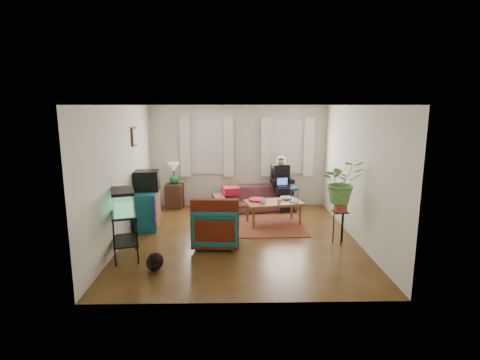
{
  "coord_description": "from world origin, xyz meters",
  "views": [
    {
      "loc": [
        -0.15,
        -7.09,
        2.59
      ],
      "look_at": [
        0.0,
        0.4,
        1.1
      ],
      "focal_mm": 28.0,
      "sensor_mm": 36.0,
      "label": 1
    }
  ],
  "objects_px": {
    "aquarium_stand": "(125,236)",
    "dresser": "(147,209)",
    "side_table": "(175,196)",
    "plant_stand": "(339,228)",
    "armchair": "(217,223)",
    "sofa": "(254,194)",
    "coffee_table": "(273,213)"
  },
  "relations": [
    {
      "from": "dresser",
      "to": "coffee_table",
      "type": "height_order",
      "value": "dresser"
    },
    {
      "from": "sofa",
      "to": "aquarium_stand",
      "type": "height_order",
      "value": "aquarium_stand"
    },
    {
      "from": "sofa",
      "to": "dresser",
      "type": "height_order",
      "value": "dresser"
    },
    {
      "from": "sofa",
      "to": "plant_stand",
      "type": "xyz_separation_m",
      "value": [
        1.48,
        -2.4,
        -0.08
      ]
    },
    {
      "from": "sofa",
      "to": "plant_stand",
      "type": "height_order",
      "value": "sofa"
    },
    {
      "from": "sofa",
      "to": "coffee_table",
      "type": "distance_m",
      "value": 1.2
    },
    {
      "from": "plant_stand",
      "to": "aquarium_stand",
      "type": "bearing_deg",
      "value": -171.23
    },
    {
      "from": "coffee_table",
      "to": "dresser",
      "type": "bearing_deg",
      "value": 171.51
    },
    {
      "from": "side_table",
      "to": "sofa",
      "type": "bearing_deg",
      "value": -7.56
    },
    {
      "from": "sofa",
      "to": "armchair",
      "type": "height_order",
      "value": "armchair"
    },
    {
      "from": "aquarium_stand",
      "to": "armchair",
      "type": "distance_m",
      "value": 1.66
    },
    {
      "from": "sofa",
      "to": "side_table",
      "type": "height_order",
      "value": "sofa"
    },
    {
      "from": "dresser",
      "to": "coffee_table",
      "type": "relative_size",
      "value": 0.73
    },
    {
      "from": "aquarium_stand",
      "to": "plant_stand",
      "type": "relative_size",
      "value": 1.25
    },
    {
      "from": "aquarium_stand",
      "to": "plant_stand",
      "type": "height_order",
      "value": "aquarium_stand"
    },
    {
      "from": "side_table",
      "to": "plant_stand",
      "type": "height_order",
      "value": "plant_stand"
    },
    {
      "from": "armchair",
      "to": "plant_stand",
      "type": "bearing_deg",
      "value": -177.78
    },
    {
      "from": "aquarium_stand",
      "to": "coffee_table",
      "type": "height_order",
      "value": "aquarium_stand"
    },
    {
      "from": "aquarium_stand",
      "to": "dresser",
      "type": "bearing_deg",
      "value": 72.03
    },
    {
      "from": "sofa",
      "to": "dresser",
      "type": "distance_m",
      "value": 2.73
    },
    {
      "from": "dresser",
      "to": "coffee_table",
      "type": "bearing_deg",
      "value": -0.41
    },
    {
      "from": "dresser",
      "to": "coffee_table",
      "type": "xyz_separation_m",
      "value": [
        2.75,
        0.21,
        -0.15
      ]
    },
    {
      "from": "side_table",
      "to": "armchair",
      "type": "xyz_separation_m",
      "value": [
        1.19,
        -2.65,
        0.12
      ]
    },
    {
      "from": "sofa",
      "to": "plant_stand",
      "type": "relative_size",
      "value": 3.17
    },
    {
      "from": "sofa",
      "to": "coffee_table",
      "type": "relative_size",
      "value": 1.66
    },
    {
      "from": "dresser",
      "to": "coffee_table",
      "type": "distance_m",
      "value": 2.76
    },
    {
      "from": "armchair",
      "to": "plant_stand",
      "type": "xyz_separation_m",
      "value": [
        2.33,
        -0.02,
        -0.11
      ]
    },
    {
      "from": "armchair",
      "to": "coffee_table",
      "type": "xyz_separation_m",
      "value": [
        1.21,
        1.25,
        -0.17
      ]
    },
    {
      "from": "side_table",
      "to": "armchair",
      "type": "distance_m",
      "value": 2.91
    },
    {
      "from": "armchair",
      "to": "sofa",
      "type": "bearing_deg",
      "value": -106.89
    },
    {
      "from": "sofa",
      "to": "side_table",
      "type": "bearing_deg",
      "value": 160.17
    },
    {
      "from": "sofa",
      "to": "aquarium_stand",
      "type": "bearing_deg",
      "value": -140.81
    }
  ]
}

